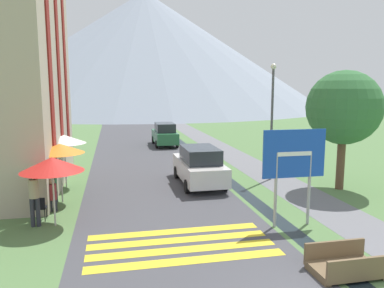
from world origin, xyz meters
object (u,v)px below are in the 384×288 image
object	(u,v)px
footbridge	(346,265)
road_sign	(294,162)
cafe_umbrella_middle_orange	(60,149)
tree_by_path	(344,108)
cafe_chair_near_right	(40,207)
cafe_umbrella_rear_white	(64,139)
cafe_umbrella_front_red	(52,164)
parked_car_far	(165,134)
streetlamp	(272,113)
cafe_chair_far_left	(50,186)
person_standing_terrace	(34,196)
cafe_chair_middle	(49,195)
parked_car_near	(199,166)
person_seated_far	(53,186)
person_seated_near	(52,193)

from	to	relation	value
footbridge	road_sign	bearing A→B (deg)	86.27
cafe_umbrella_middle_orange	tree_by_path	distance (m)	12.23
cafe_chair_near_right	cafe_umbrella_rear_white	size ratio (longest dim) A/B	0.35
cafe_umbrella_front_red	tree_by_path	world-z (taller)	tree_by_path
footbridge	parked_car_far	distance (m)	21.66
streetlamp	cafe_chair_far_left	bearing A→B (deg)	-173.47
person_standing_terrace	cafe_chair_middle	bearing A→B (deg)	86.31
parked_car_near	person_seated_far	bearing A→B (deg)	-166.45
cafe_chair_far_left	cafe_chair_near_right	bearing A→B (deg)	-96.48
streetlamp	parked_car_near	bearing A→B (deg)	-176.80
person_seated_far	person_standing_terrace	bearing A→B (deg)	-93.82
person_standing_terrace	person_seated_far	xyz separation A→B (m)	(0.18, 2.68, -0.38)
cafe_chair_middle	cafe_umbrella_rear_white	bearing A→B (deg)	97.95
cafe_chair_far_left	streetlamp	bearing A→B (deg)	-1.33
person_seated_far	cafe_umbrella_middle_orange	bearing A→B (deg)	-17.12
parked_car_near	cafe_umbrella_rear_white	bearing A→B (deg)	172.63
road_sign	cafe_umbrella_rear_white	xyz separation A→B (m)	(-7.98, 6.69, 0.06)
cafe_umbrella_front_red	streetlamp	bearing A→B (deg)	24.86
road_sign	cafe_chair_middle	bearing A→B (deg)	156.53
cafe_umbrella_middle_orange	person_seated_near	size ratio (longest dim) A/B	1.91
parked_car_near	cafe_chair_far_left	size ratio (longest dim) A/B	5.34
cafe_umbrella_middle_orange	cafe_chair_middle	bearing A→B (deg)	-121.62
cafe_chair_middle	tree_by_path	xyz separation A→B (m)	(12.53, 0.20, 3.18)
road_sign	person_seated_far	world-z (taller)	road_sign
cafe_umbrella_middle_orange	person_seated_near	bearing A→B (deg)	-100.66
road_sign	streetlamp	xyz separation A→B (m)	(1.90, 6.10, 1.17)
person_seated_far	tree_by_path	world-z (taller)	tree_by_path
cafe_chair_far_left	person_seated_near	size ratio (longest dim) A/B	0.68
cafe_chair_far_left	cafe_umbrella_middle_orange	distance (m)	1.90
parked_car_near	cafe_chair_middle	size ratio (longest dim) A/B	5.34
cafe_umbrella_front_red	cafe_umbrella_middle_orange	bearing A→B (deg)	91.97
cafe_chair_near_right	person_seated_far	bearing A→B (deg)	81.61
road_sign	cafe_umbrella_middle_orange	xyz separation A→B (m)	(-7.86, 4.25, 0.02)
cafe_umbrella_front_red	cafe_umbrella_rear_white	world-z (taller)	cafe_umbrella_rear_white
person_seated_far	parked_car_far	bearing A→B (deg)	65.20
streetlamp	cafe_umbrella_middle_orange	bearing A→B (deg)	-169.23
cafe_umbrella_middle_orange	streetlamp	size ratio (longest dim) A/B	0.42
cafe_chair_near_right	person_seated_far	world-z (taller)	person_seated_far
road_sign	parked_car_far	xyz separation A→B (m)	(-1.78, 18.25, -1.28)
cafe_chair_middle	person_seated_far	size ratio (longest dim) A/B	0.69
person_standing_terrace	parked_car_far	bearing A→B (deg)	68.29
cafe_umbrella_rear_white	person_standing_terrace	xyz separation A→B (m)	(-0.40, -5.02, -1.18)
footbridge	cafe_umbrella_rear_white	xyz separation A→B (m)	(-7.77, 10.03, 2.02)
cafe_umbrella_front_red	person_seated_far	size ratio (longest dim) A/B	1.89
parked_car_near	cafe_chair_far_left	distance (m)	6.67
cafe_chair_far_left	streetlamp	world-z (taller)	streetlamp
person_seated_near	streetlamp	size ratio (longest dim) A/B	0.22
cafe_umbrella_front_red	tree_by_path	size ratio (longest dim) A/B	0.44
person_seated_far	cafe_chair_middle	bearing A→B (deg)	-94.16
tree_by_path	person_standing_terrace	bearing A→B (deg)	-170.50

